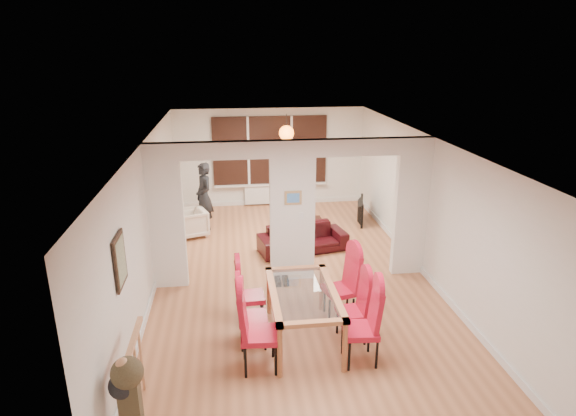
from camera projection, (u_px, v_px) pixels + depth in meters
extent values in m
cube|color=#B26F47|center=(292.00, 278.00, 8.98)|extent=(5.00, 9.00, 0.01)
cube|color=white|center=(292.00, 212.00, 8.57)|extent=(5.00, 0.18, 2.60)
cube|color=black|center=(270.00, 150.00, 12.68)|extent=(3.00, 0.08, 1.80)
cube|color=white|center=(271.00, 194.00, 13.03)|extent=(1.40, 0.08, 0.50)
sphere|color=orange|center=(286.00, 133.00, 11.44)|extent=(0.36, 0.36, 0.36)
cube|color=gray|center=(120.00, 261.00, 5.93)|extent=(0.04, 0.52, 0.67)
cube|color=#4C8CD8|center=(293.00, 198.00, 8.38)|extent=(0.30, 0.03, 0.25)
imported|color=black|center=(303.00, 239.00, 10.12)|extent=(1.94, 1.08, 0.54)
imported|color=beige|center=(191.00, 223.00, 10.89)|extent=(0.85, 0.87, 0.62)
imported|color=black|center=(204.00, 196.00, 11.17)|extent=(0.68, 0.58, 1.59)
imported|color=black|center=(358.00, 210.00, 11.79)|extent=(1.00, 0.38, 0.57)
cylinder|color=#143F19|center=(296.00, 215.00, 11.25)|extent=(0.07, 0.07, 0.26)
imported|color=#321811|center=(302.00, 218.00, 11.39)|extent=(0.20, 0.20, 0.05)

